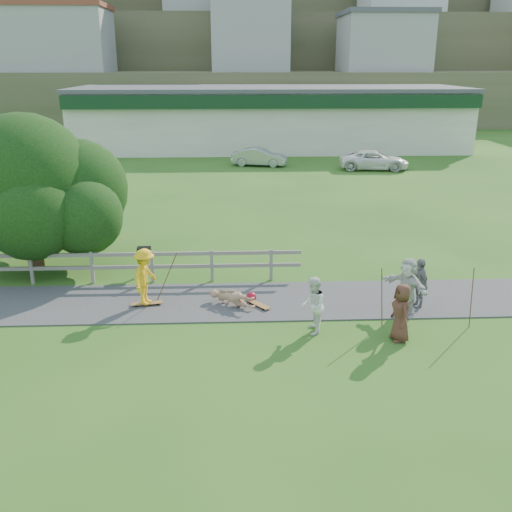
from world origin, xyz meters
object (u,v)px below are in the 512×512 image
at_px(tree, 29,208).
at_px(spectator_d, 407,287).
at_px(spectator_a, 313,306).
at_px(car_white, 374,160).
at_px(bbq, 145,261).
at_px(skater_fallen, 232,298).
at_px(skater_rider, 145,280).
at_px(spectator_c, 401,313).
at_px(spectator_b, 419,283).
at_px(car_silver, 259,157).

bearing_deg(tree, spectator_d, -21.16).
bearing_deg(spectator_d, spectator_a, -103.73).
bearing_deg(car_white, spectator_a, 169.67).
bearing_deg(bbq, skater_fallen, -46.20).
distance_m(skater_rider, spectator_c, 7.49).
xyz_separation_m(skater_fallen, bbq, (-3.02, 2.84, 0.23)).
height_order(skater_fallen, spectator_a, spectator_a).
relative_size(spectator_a, spectator_b, 1.04).
bearing_deg(bbq, spectator_a, -45.08).
relative_size(skater_rider, tree, 0.23).
bearing_deg(tree, skater_rider, -39.73).
height_order(skater_fallen, spectator_b, spectator_b).
bearing_deg(spectator_a, car_silver, -173.26).
distance_m(skater_fallen, spectator_c, 5.09).
distance_m(skater_rider, spectator_d, 7.72).
bearing_deg(spectator_c, skater_rider, -114.52).
relative_size(spectator_b, car_white, 0.33).
xyz_separation_m(car_silver, tree, (-9.12, -20.90, 1.57)).
distance_m(spectator_c, tree, 13.21).
bearing_deg(skater_fallen, bbq, 81.65).
bearing_deg(tree, bbq, -14.01).
bearing_deg(spectator_d, tree, -144.51).
distance_m(spectator_c, bbq, 9.13).
relative_size(skater_fallen, spectator_b, 0.98).
xyz_separation_m(skater_rider, spectator_c, (7.05, -2.52, -0.07)).
bearing_deg(skater_rider, tree, 69.05).
xyz_separation_m(skater_rider, spectator_b, (8.22, -0.40, -0.09)).
height_order(spectator_a, car_silver, spectator_a).
height_order(skater_rider, spectator_c, skater_rider).
bearing_deg(spectator_a, skater_rider, -106.24).
bearing_deg(car_white, spectator_d, 175.45).
xyz_separation_m(spectator_b, spectator_d, (-0.55, -0.57, 0.10)).
relative_size(spectator_a, car_white, 0.34).
height_order(spectator_a, spectator_d, spectator_d).
distance_m(skater_fallen, spectator_d, 5.17).
distance_m(skater_fallen, bbq, 4.15).
relative_size(spectator_c, tree, 0.22).
xyz_separation_m(spectator_d, car_white, (4.79, 23.82, -0.23)).
xyz_separation_m(skater_rider, car_silver, (4.62, 24.63, -0.23)).
relative_size(spectator_a, spectator_d, 0.91).
xyz_separation_m(skater_fallen, car_silver, (2.02, 24.76, 0.36)).
xyz_separation_m(skater_rider, bbq, (-0.42, 2.72, -0.36)).
xyz_separation_m(skater_rider, spectator_a, (4.79, -1.99, -0.06)).
distance_m(skater_rider, car_white, 26.02).
xyz_separation_m(spectator_a, tree, (-9.28, 5.73, 1.40)).
relative_size(skater_fallen, car_silver, 0.39).
xyz_separation_m(spectator_c, bbq, (-7.47, 5.24, -0.29)).
height_order(spectator_a, spectator_b, spectator_a).
relative_size(skater_fallen, tree, 0.21).
height_order(spectator_c, tree, tree).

